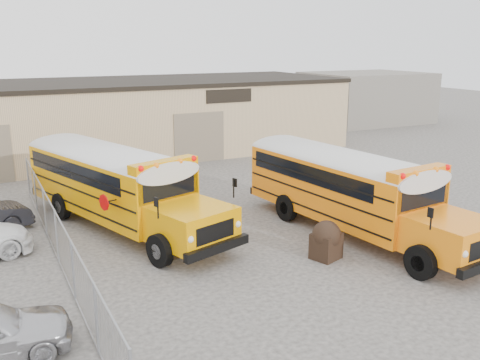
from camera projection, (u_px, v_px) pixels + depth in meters
name	position (u px, v px, depth m)	size (l,w,h in m)	color
ground	(261.00, 262.00, 17.73)	(120.00, 120.00, 0.00)	#3D3B38
warehouse	(112.00, 117.00, 34.42)	(30.20, 10.20, 4.67)	tan
chainlink_fence	(57.00, 236.00, 17.49)	(0.07, 18.07, 1.81)	gray
distant_building_right	(365.00, 97.00, 48.36)	(10.00, 8.00, 4.40)	gray
school_bus_left	(41.00, 156.00, 25.37)	(5.82, 11.12, 3.17)	#F29B01
school_bus_right	(253.00, 156.00, 25.48)	(3.79, 10.91, 3.13)	orange
tarp_bundle	(326.00, 239.00, 17.84)	(1.09, 1.04, 1.32)	black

